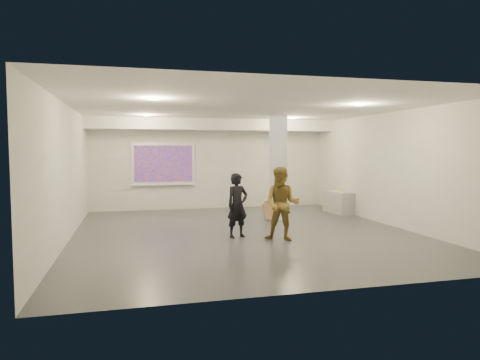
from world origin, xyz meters
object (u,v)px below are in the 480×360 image
object	(u,v)px
woman	(237,205)
man	(282,204)
column	(278,167)
credenza	(338,202)
projection_screen	(163,164)

from	to	relation	value
woman	man	bearing A→B (deg)	-53.34
column	woman	world-z (taller)	column
column	man	bearing A→B (deg)	-107.66
credenza	man	world-z (taller)	man
woman	man	xyz separation A→B (m)	(0.87, -0.60, 0.08)
woman	man	size ratio (longest dim) A/B	0.90
man	projection_screen	bearing A→B (deg)	141.43
projection_screen	credenza	xyz separation A→B (m)	(5.32, -2.12, -1.19)
projection_screen	man	xyz separation A→B (m)	(2.17, -5.58, -0.71)
column	credenza	size ratio (longest dim) A/B	2.57
projection_screen	woman	distance (m)	5.22
woman	column	bearing A→B (deg)	33.59
woman	man	world-z (taller)	man
credenza	woman	world-z (taller)	woman
column	credenza	world-z (taller)	column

